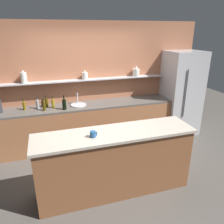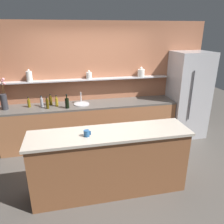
{
  "view_description": "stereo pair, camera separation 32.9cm",
  "coord_description": "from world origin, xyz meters",
  "px_view_note": "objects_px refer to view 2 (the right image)",
  "views": [
    {
      "loc": [
        -0.89,
        -3.13,
        2.4
      ],
      "look_at": [
        0.21,
        0.41,
        1.01
      ],
      "focal_mm": 35.0,
      "sensor_mm": 36.0,
      "label": 1
    },
    {
      "loc": [
        -0.57,
        -3.22,
        2.4
      ],
      "look_at": [
        0.21,
        0.41,
        1.01
      ],
      "focal_mm": 35.0,
      "sensor_mm": 36.0,
      "label": 2
    }
  ],
  "objects_px": {
    "bottle_spirit_0": "(42,102)",
    "bottle_wine_6": "(67,103)",
    "bottle_oil_4": "(51,101)",
    "bottle_oil_5": "(57,102)",
    "refrigerator": "(188,95)",
    "bottle_sauce_2": "(47,102)",
    "sink_fixture": "(82,103)",
    "coffee_mug": "(87,133)",
    "bottle_oil_3": "(47,104)",
    "bottle_oil_1": "(29,103)",
    "flower_vase": "(4,100)"
  },
  "relations": [
    {
      "from": "bottle_oil_1",
      "to": "bottle_sauce_2",
      "type": "relative_size",
      "value": 1.29
    },
    {
      "from": "flower_vase",
      "to": "bottle_oil_4",
      "type": "bearing_deg",
      "value": 6.02
    },
    {
      "from": "bottle_spirit_0",
      "to": "coffee_mug",
      "type": "bearing_deg",
      "value": -66.94
    },
    {
      "from": "sink_fixture",
      "to": "bottle_oil_4",
      "type": "distance_m",
      "value": 0.65
    },
    {
      "from": "bottle_oil_1",
      "to": "bottle_wine_6",
      "type": "bearing_deg",
      "value": -16.16
    },
    {
      "from": "bottle_wine_6",
      "to": "bottle_oil_3",
      "type": "bearing_deg",
      "value": 171.7
    },
    {
      "from": "bottle_oil_3",
      "to": "bottle_oil_4",
      "type": "height_order",
      "value": "bottle_oil_3"
    },
    {
      "from": "bottle_spirit_0",
      "to": "bottle_wine_6",
      "type": "bearing_deg",
      "value": -22.55
    },
    {
      "from": "bottle_spirit_0",
      "to": "coffee_mug",
      "type": "height_order",
      "value": "bottle_spirit_0"
    },
    {
      "from": "bottle_spirit_0",
      "to": "bottle_oil_5",
      "type": "distance_m",
      "value": 0.3
    },
    {
      "from": "bottle_oil_1",
      "to": "bottle_sauce_2",
      "type": "xyz_separation_m",
      "value": [
        0.35,
        0.06,
        -0.02
      ]
    },
    {
      "from": "bottle_oil_4",
      "to": "bottle_wine_6",
      "type": "bearing_deg",
      "value": -40.09
    },
    {
      "from": "bottle_oil_1",
      "to": "bottle_oil_3",
      "type": "distance_m",
      "value": 0.41
    },
    {
      "from": "refrigerator",
      "to": "flower_vase",
      "type": "bearing_deg",
      "value": 179.16
    },
    {
      "from": "bottle_oil_4",
      "to": "bottle_oil_5",
      "type": "bearing_deg",
      "value": -43.21
    },
    {
      "from": "bottle_oil_5",
      "to": "bottle_wine_6",
      "type": "relative_size",
      "value": 0.8
    },
    {
      "from": "bottle_oil_1",
      "to": "bottle_oil_5",
      "type": "distance_m",
      "value": 0.56
    },
    {
      "from": "sink_fixture",
      "to": "bottle_oil_4",
      "type": "relative_size",
      "value": 1.38
    },
    {
      "from": "refrigerator",
      "to": "bottle_oil_3",
      "type": "bearing_deg",
      "value": -178.65
    },
    {
      "from": "refrigerator",
      "to": "bottle_oil_4",
      "type": "relative_size",
      "value": 8.42
    },
    {
      "from": "refrigerator",
      "to": "sink_fixture",
      "type": "distance_m",
      "value": 2.47
    },
    {
      "from": "sink_fixture",
      "to": "refrigerator",
      "type": "bearing_deg",
      "value": -1.12
    },
    {
      "from": "bottle_oil_4",
      "to": "coffee_mug",
      "type": "xyz_separation_m",
      "value": [
        0.57,
        -1.82,
        0.05
      ]
    },
    {
      "from": "refrigerator",
      "to": "bottle_oil_3",
      "type": "distance_m",
      "value": 3.16
    },
    {
      "from": "refrigerator",
      "to": "bottle_spirit_0",
      "type": "relative_size",
      "value": 8.53
    },
    {
      "from": "bottle_spirit_0",
      "to": "bottle_oil_3",
      "type": "height_order",
      "value": "bottle_oil_3"
    },
    {
      "from": "flower_vase",
      "to": "bottle_spirit_0",
      "type": "xyz_separation_m",
      "value": [
        0.71,
        0.02,
        -0.1
      ]
    },
    {
      "from": "refrigerator",
      "to": "bottle_oil_4",
      "type": "height_order",
      "value": "refrigerator"
    },
    {
      "from": "coffee_mug",
      "to": "bottle_sauce_2",
      "type": "bearing_deg",
      "value": 109.6
    },
    {
      "from": "bottle_spirit_0",
      "to": "sink_fixture",
      "type": "bearing_deg",
      "value": -2.29
    },
    {
      "from": "bottle_sauce_2",
      "to": "bottle_oil_4",
      "type": "bearing_deg",
      "value": -1.59
    },
    {
      "from": "refrigerator",
      "to": "bottle_sauce_2",
      "type": "bearing_deg",
      "value": 177.24
    },
    {
      "from": "coffee_mug",
      "to": "bottle_wine_6",
      "type": "bearing_deg",
      "value": 98.74
    },
    {
      "from": "bottle_oil_3",
      "to": "bottle_wine_6",
      "type": "xyz_separation_m",
      "value": [
        0.39,
        -0.06,
        0.01
      ]
    },
    {
      "from": "bottle_wine_6",
      "to": "flower_vase",
      "type": "bearing_deg",
      "value": 171.14
    },
    {
      "from": "sink_fixture",
      "to": "bottle_spirit_0",
      "type": "bearing_deg",
      "value": 177.71
    },
    {
      "from": "bottle_oil_5",
      "to": "coffee_mug",
      "type": "relative_size",
      "value": 2.35
    },
    {
      "from": "refrigerator",
      "to": "bottle_wine_6",
      "type": "distance_m",
      "value": 2.78
    },
    {
      "from": "sink_fixture",
      "to": "flower_vase",
      "type": "bearing_deg",
      "value": 179.62
    },
    {
      "from": "sink_fixture",
      "to": "bottle_spirit_0",
      "type": "relative_size",
      "value": 1.4
    },
    {
      "from": "bottle_oil_5",
      "to": "bottle_oil_4",
      "type": "bearing_deg",
      "value": 136.79
    },
    {
      "from": "flower_vase",
      "to": "coffee_mug",
      "type": "distance_m",
      "value": 2.26
    },
    {
      "from": "sink_fixture",
      "to": "bottle_oil_5",
      "type": "height_order",
      "value": "sink_fixture"
    },
    {
      "from": "flower_vase",
      "to": "bottle_sauce_2",
      "type": "relative_size",
      "value": 3.78
    },
    {
      "from": "refrigerator",
      "to": "bottle_sauce_2",
      "type": "height_order",
      "value": "refrigerator"
    },
    {
      "from": "bottle_sauce_2",
      "to": "bottle_oil_3",
      "type": "relative_size",
      "value": 0.69
    },
    {
      "from": "bottle_spirit_0",
      "to": "coffee_mug",
      "type": "distance_m",
      "value": 1.91
    },
    {
      "from": "bottle_spirit_0",
      "to": "bottle_oil_1",
      "type": "distance_m",
      "value": 0.26
    },
    {
      "from": "bottle_oil_3",
      "to": "coffee_mug",
      "type": "relative_size",
      "value": 2.43
    },
    {
      "from": "bottle_oil_4",
      "to": "bottle_oil_5",
      "type": "relative_size",
      "value": 0.99
    }
  ]
}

